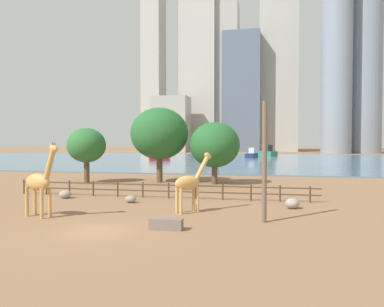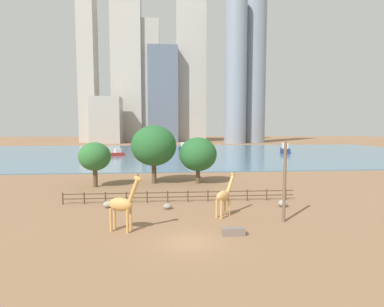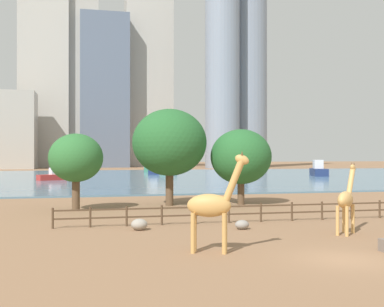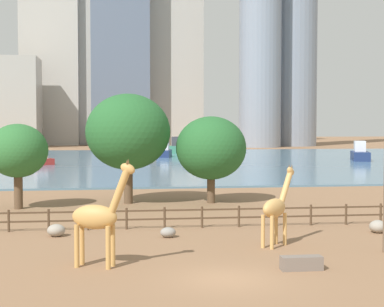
# 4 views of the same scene
# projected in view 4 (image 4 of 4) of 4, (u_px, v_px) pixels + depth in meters

# --- Properties ---
(ground_plane) EXTENTS (400.00, 400.00, 0.00)m
(ground_plane) POSITION_uv_depth(u_px,v_px,m) (144.00, 161.00, 103.11)
(ground_plane) COLOR #8C6647
(harbor_water) EXTENTS (180.00, 86.00, 0.20)m
(harbor_water) POSITION_uv_depth(u_px,v_px,m) (144.00, 161.00, 100.14)
(harbor_water) COLOR slate
(harbor_water) RESTS_ON ground
(giraffe_tall) EXTENTS (3.01, 1.55, 4.79)m
(giraffe_tall) POSITION_uv_depth(u_px,v_px,m) (98.00, 217.00, 25.81)
(giraffe_tall) COLOR tan
(giraffe_tall) RESTS_ON ground
(giraffe_companion) EXTENTS (2.50, 2.47, 4.16)m
(giraffe_companion) POSITION_uv_depth(u_px,v_px,m) (276.00, 208.00, 30.32)
(giraffe_companion) COLOR tan
(giraffe_companion) RESTS_ON ground
(boulder_near_fence) EXTENTS (0.87, 0.76, 0.57)m
(boulder_near_fence) POSITION_uv_depth(u_px,v_px,m) (168.00, 232.00, 32.71)
(boulder_near_fence) COLOR gray
(boulder_near_fence) RESTS_ON ground
(boulder_by_pole) EXTENTS (0.99, 0.99, 0.74)m
(boulder_by_pole) POSITION_uv_depth(u_px,v_px,m) (378.00, 226.00, 34.10)
(boulder_by_pole) COLOR gray
(boulder_by_pole) RESTS_ON ground
(boulder_small) EXTENTS (1.00, 0.93, 0.70)m
(boulder_small) POSITION_uv_depth(u_px,v_px,m) (56.00, 230.00, 32.99)
(boulder_small) COLOR gray
(boulder_small) RESTS_ON ground
(feeding_trough) EXTENTS (1.80, 0.60, 0.60)m
(feeding_trough) POSITION_uv_depth(u_px,v_px,m) (301.00, 263.00, 25.36)
(feeding_trough) COLOR #72665B
(feeding_trough) RESTS_ON ground
(enclosure_fence) EXTENTS (26.12, 0.14, 1.30)m
(enclosure_fence) POSITION_uv_depth(u_px,v_px,m) (187.00, 216.00, 35.66)
(enclosure_fence) COLOR #4C3826
(enclosure_fence) RESTS_ON ground
(tree_left_large) EXTENTS (5.63, 5.63, 6.96)m
(tree_left_large) POSITION_uv_depth(u_px,v_px,m) (211.00, 148.00, 46.95)
(tree_left_large) COLOR brown
(tree_left_large) RESTS_ON ground
(tree_center_broad) EXTENTS (6.72, 6.72, 8.75)m
(tree_center_broad) POSITION_uv_depth(u_px,v_px,m) (128.00, 132.00, 46.64)
(tree_center_broad) COLOR brown
(tree_center_broad) RESTS_ON ground
(tree_right_tall) EXTENTS (4.45, 4.45, 6.35)m
(tree_right_tall) POSITION_uv_depth(u_px,v_px,m) (18.00, 151.00, 43.65)
(tree_right_tall) COLOR brown
(tree_right_tall) RESTS_ON ground
(boat_ferry) EXTENTS (5.10, 3.91, 2.14)m
(boat_ferry) POSITION_uv_depth(u_px,v_px,m) (38.00, 160.00, 88.54)
(boat_ferry) COLOR #B22D28
(boat_ferry) RESTS_ON harbor_water
(boat_sailboat) EXTENTS (4.89, 8.01, 3.32)m
(boat_sailboat) POSITION_uv_depth(u_px,v_px,m) (360.00, 154.00, 100.57)
(boat_sailboat) COLOR navy
(boat_sailboat) RESTS_ON harbor_water
(boat_tug) EXTENTS (3.43, 6.75, 2.83)m
(boat_tug) POSITION_uv_depth(u_px,v_px,m) (164.00, 152.00, 111.98)
(boat_tug) COLOR navy
(boat_tug) RESTS_ON harbor_water
(boat_barge) EXTENTS (7.96, 7.70, 3.58)m
(boat_barge) POSITION_uv_depth(u_px,v_px,m) (177.00, 148.00, 124.41)
(boat_barge) COLOR #337259
(boat_barge) RESTS_ON harbor_water
(skyline_tower_needle) EXTENTS (16.07, 12.86, 25.11)m
(skyline_tower_needle) POSITION_uv_depth(u_px,v_px,m) (10.00, 102.00, 164.53)
(skyline_tower_needle) COLOR #ADA89E
(skyline_tower_needle) RESTS_ON ground
(skyline_block_left) EXTENTS (11.84, 11.84, 76.68)m
(skyline_block_left) POSITION_uv_depth(u_px,v_px,m) (260.00, 11.00, 164.74)
(skyline_block_left) COLOR gray
(skyline_block_left) RESTS_ON ground
(skyline_block_right) EXTENTS (16.59, 15.12, 72.67)m
(skyline_block_right) POSITION_uv_depth(u_px,v_px,m) (87.00, 31.00, 187.15)
(skyline_block_right) COLOR #ADA89E
(skyline_block_right) RESTS_ON ground
(skyline_tower_far) EXTENTS (17.57, 8.53, 55.98)m
(skyline_tower_far) POSITION_uv_depth(u_px,v_px,m) (120.00, 54.00, 179.14)
(skyline_tower_far) COLOR slate
(skyline_tower_far) RESTS_ON ground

